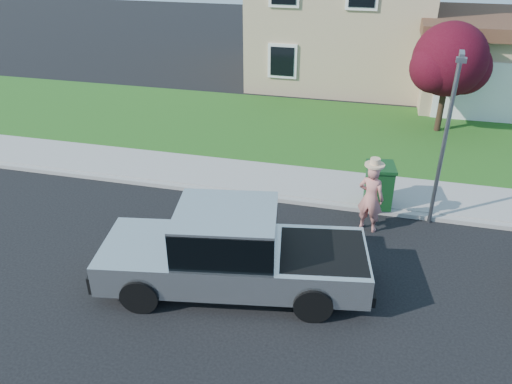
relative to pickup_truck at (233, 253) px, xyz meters
The scene contains 10 objects.
ground 1.46m from the pickup_truck, 63.12° to the left, with size 80.00×80.00×0.00m, color black.
curb 4.30m from the pickup_truck, 68.81° to the left, with size 40.00×0.20×0.12m, color gray.
sidewalk 5.33m from the pickup_truck, 73.14° to the left, with size 40.00×2.00×0.15m, color gray.
lawn 9.70m from the pickup_truck, 80.91° to the left, with size 40.00×7.00×0.10m, color #1B4413.
house 17.67m from the pickup_truck, 83.97° to the left, with size 14.00×11.30×6.85m.
pickup_truck is the anchor object (origin of this frame).
woman 4.08m from the pickup_truck, 48.36° to the left, with size 0.77×0.62×2.00m.
ornamental_tree 11.77m from the pickup_truck, 64.86° to the left, with size 2.88×2.60×3.96m.
trash_bin 5.06m from the pickup_truck, 54.97° to the left, with size 0.85×0.94×1.19m.
street_lamp 5.93m from the pickup_truck, 41.12° to the left, with size 0.24×0.59×4.51m.
Camera 1 is at (2.05, -9.28, 7.00)m, focal length 35.00 mm.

